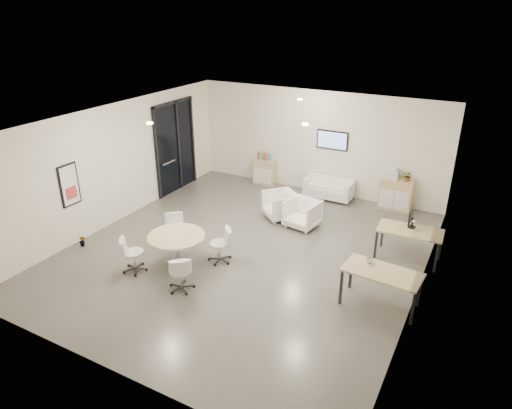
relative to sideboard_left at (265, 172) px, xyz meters
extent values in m
cube|color=#4F4E48|center=(1.70, -4.28, -0.82)|extent=(8.00, 9.00, 0.80)
cube|color=white|center=(1.70, -4.28, 3.18)|extent=(8.00, 9.00, 0.80)
cube|color=silver|center=(1.70, 0.62, 1.18)|extent=(8.00, 0.80, 3.20)
cube|color=silver|center=(1.70, -9.18, 1.18)|extent=(8.00, 0.80, 3.20)
cube|color=silver|center=(-2.70, -4.28, 1.18)|extent=(0.80, 9.00, 3.20)
cube|color=silver|center=(6.10, -4.28, 1.18)|extent=(0.80, 9.00, 3.20)
cube|color=black|center=(-2.26, -1.78, 1.01)|extent=(0.02, 1.90, 2.85)
cube|color=black|center=(-2.24, -1.78, 2.39)|extent=(0.06, 1.90, 0.08)
cube|color=black|center=(-2.24, -2.69, 1.01)|extent=(0.06, 0.08, 2.85)
cube|color=black|center=(-2.24, -0.87, 1.01)|extent=(0.06, 0.08, 2.85)
cube|color=black|center=(-2.24, -1.63, 1.01)|extent=(0.06, 0.07, 2.85)
cube|color=#B2B2B7|center=(-2.20, -2.23, 0.63)|extent=(0.04, 0.60, 0.05)
cube|color=black|center=(-2.28, -5.88, 1.13)|extent=(0.04, 0.54, 1.04)
cube|color=white|center=(-2.25, -5.88, 1.13)|extent=(0.01, 0.46, 0.96)
cube|color=#C2353A|center=(-2.25, -5.88, 0.93)|extent=(0.01, 0.32, 0.30)
cube|color=black|center=(2.20, 0.18, 1.33)|extent=(0.98, 0.05, 0.58)
cube|color=#83A8E3|center=(2.20, 0.16, 1.33)|extent=(0.90, 0.01, 0.50)
cylinder|color=#FFEAC6|center=(-0.10, -5.28, 2.76)|extent=(0.14, 0.14, 0.03)
cylinder|color=#FFEAC6|center=(2.90, -3.78, 2.76)|extent=(0.14, 0.14, 0.03)
cylinder|color=#FFEAC6|center=(1.70, -1.28, 2.76)|extent=(0.14, 0.14, 0.03)
cube|color=#D0B37D|center=(0.00, 0.00, 0.00)|extent=(0.74, 0.37, 0.84)
cube|color=white|center=(-0.17, -0.19, -0.08)|extent=(0.31, 0.02, 0.50)
cube|color=white|center=(0.17, -0.19, -0.08)|extent=(0.31, 0.02, 0.50)
cube|color=#D0B37D|center=(4.30, -0.03, 0.05)|extent=(0.93, 0.43, 0.93)
cube|color=white|center=(4.09, -0.25, -0.05)|extent=(0.39, 0.02, 0.56)
cube|color=white|center=(4.52, -0.25, -0.05)|extent=(0.39, 0.02, 0.56)
cube|color=red|center=(-0.23, 0.00, 0.53)|extent=(0.04, 0.14, 0.22)
cube|color=#337FCC|center=(-0.18, 0.00, 0.53)|extent=(0.04, 0.14, 0.22)
cube|color=gold|center=(-0.12, 0.00, 0.53)|extent=(0.04, 0.14, 0.22)
cube|color=#4CB24C|center=(-0.07, 0.00, 0.53)|extent=(0.04, 0.14, 0.22)
cube|color=#CC6619|center=(-0.01, 0.00, 0.53)|extent=(0.04, 0.14, 0.22)
cube|color=purple|center=(0.05, 0.00, 0.53)|extent=(0.04, 0.14, 0.22)
cube|color=#E54C7F|center=(0.10, 0.00, 0.53)|extent=(0.04, 0.14, 0.22)
cube|color=teal|center=(0.16, 0.00, 0.53)|extent=(0.04, 0.14, 0.22)
cube|color=white|center=(4.07, -0.03, 0.64)|extent=(0.49, 0.42, 0.26)
cube|color=white|center=(4.07, -0.03, 0.80)|extent=(0.37, 0.32, 0.06)
cube|color=white|center=(2.32, -0.19, -0.19)|extent=(1.46, 0.74, 0.27)
cube|color=white|center=(2.32, 0.09, 0.08)|extent=(1.46, 0.17, 0.27)
cube|color=white|center=(1.65, -0.19, -0.05)|extent=(0.13, 0.73, 0.55)
cube|color=white|center=(2.98, -0.19, -0.05)|extent=(0.13, 0.73, 0.55)
cube|color=#324899|center=(1.73, -1.20, -0.41)|extent=(1.69, 1.36, 0.01)
imported|color=white|center=(1.61, -2.17, 0.01)|extent=(1.13, 1.12, 0.85)
imported|color=white|center=(2.37, -2.40, 0.00)|extent=(0.92, 0.88, 0.84)
cube|color=#D0B37D|center=(5.22, -2.78, 0.32)|extent=(1.49, 0.80, 0.04)
cube|color=black|center=(4.54, -3.09, -0.06)|extent=(0.05, 0.05, 0.72)
cube|color=black|center=(5.89, -3.09, -0.06)|extent=(0.05, 0.05, 0.72)
cube|color=black|center=(4.54, -2.47, -0.06)|extent=(0.05, 0.05, 0.72)
cube|color=black|center=(5.89, -2.47, -0.06)|extent=(0.05, 0.05, 0.72)
cube|color=#D0B37D|center=(5.10, -4.91, 0.34)|extent=(1.55, 0.87, 0.04)
cube|color=black|center=(4.41, -5.23, -0.05)|extent=(0.05, 0.05, 0.74)
cube|color=black|center=(5.80, -5.23, -0.05)|extent=(0.05, 0.05, 0.74)
cube|color=black|center=(4.41, -4.59, -0.05)|extent=(0.05, 0.05, 0.74)
cube|color=black|center=(5.80, -4.59, -0.05)|extent=(0.05, 0.05, 0.74)
cylinder|color=black|center=(5.22, -2.63, 0.35)|extent=(0.20, 0.20, 0.02)
cube|color=black|center=(5.22, -2.63, 0.47)|extent=(0.04, 0.03, 0.24)
cube|color=black|center=(5.17, -2.63, 0.62)|extent=(0.03, 0.50, 0.32)
cylinder|color=#D0B37D|center=(0.66, -5.61, 0.35)|extent=(1.29, 1.29, 0.04)
cylinder|color=#B2B2B7|center=(0.66, -5.61, -0.05)|extent=(0.10, 0.10, 0.74)
cube|color=#B2B2B7|center=(0.66, -5.61, -0.40)|extent=(0.75, 0.06, 0.03)
cube|color=#B2B2B7|center=(0.66, -5.61, -0.40)|extent=(0.06, 0.75, 0.03)
imported|color=#3F7F3F|center=(4.58, -0.05, 0.63)|extent=(0.35, 0.37, 0.24)
imported|color=#3F7F3F|center=(-2.00, -6.00, -0.35)|extent=(0.21, 0.32, 0.13)
imported|color=white|center=(4.79, -4.71, 0.43)|extent=(0.14, 0.11, 0.14)
camera|label=1|loc=(6.53, -12.74, 5.14)|focal=32.00mm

